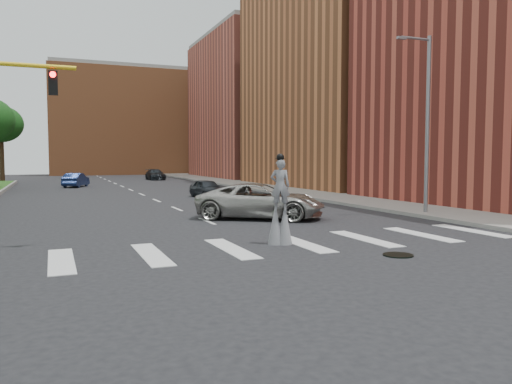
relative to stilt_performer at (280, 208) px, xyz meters
name	(u,v)px	position (x,y,z in m)	size (l,w,h in m)	color
ground_plane	(280,251)	(-0.54, -1.15, -1.24)	(160.00, 160.00, 0.00)	black
sidewalk_right	(288,190)	(11.96, 23.85, -1.15)	(5.00, 90.00, 0.18)	gray
manhole	(398,255)	(2.46, -3.15, -1.22)	(0.90, 0.90, 0.04)	black
building_mid	(351,69)	(21.46, 28.85, 10.76)	(16.00, 22.00, 24.00)	#B06237
building_far	(260,109)	(21.46, 52.85, 8.76)	(16.00, 22.00, 20.00)	#B85543
building_backdrop	(126,124)	(5.46, 76.85, 7.76)	(26.00, 14.00, 18.00)	#B06237
streetlight	(426,119)	(10.36, 4.85, 3.65)	(2.05, 0.20, 9.00)	slate
stilt_performer	(280,208)	(0.00, 0.00, 0.00)	(0.81, 0.66, 3.09)	#322214
suv_crossing	(261,201)	(2.17, 6.84, -0.39)	(2.83, 6.14, 1.71)	#A29F99
car_near	(207,188)	(3.40, 19.89, -0.57)	(1.59, 3.96, 1.35)	black
car_mid	(76,180)	(-4.94, 37.45, -0.55)	(1.48, 4.24, 1.40)	navy
car_far	(155,174)	(5.46, 50.42, -0.55)	(1.95, 4.80, 1.39)	black
tree_7	(1,124)	(-12.62, 51.29, 5.60)	(5.11, 5.11, 9.08)	#322214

